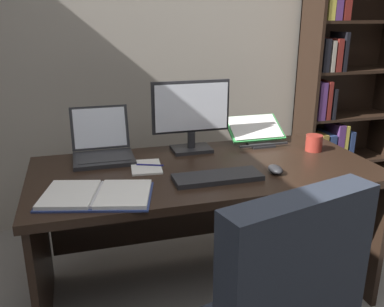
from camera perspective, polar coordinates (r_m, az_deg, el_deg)
wall_back at (r=3.12m, az=-0.26°, el=14.46°), size 4.62×0.12×2.53m
desk at (r=2.27m, az=1.16°, el=-5.89°), size 1.75×0.81×0.75m
bookshelf at (r=3.44m, az=19.69°, el=9.71°), size 0.76×0.31×2.17m
monitor at (r=2.32m, az=-0.12°, el=5.07°), size 0.44×0.16×0.40m
laptop at (r=2.29m, az=-12.22°, el=0.74°), size 0.32×0.33×0.26m
keyboard at (r=1.96m, az=3.54°, el=-3.27°), size 0.42×0.15×0.02m
computer_mouse at (r=2.07m, az=11.41°, el=-2.16°), size 0.06×0.10×0.04m
reading_stand_with_book at (r=2.55m, az=8.73°, el=3.16°), size 0.34×0.26×0.14m
open_binder at (r=1.82m, az=-12.95°, el=-5.57°), size 0.52×0.40×0.02m
notepad at (r=2.12m, az=-6.33°, el=-1.85°), size 0.17×0.22×0.01m
pen at (r=2.12m, az=-5.81°, el=-1.57°), size 0.13×0.06×0.01m
coffee_mug at (r=2.46m, az=16.42°, el=1.40°), size 0.09×0.09×0.09m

